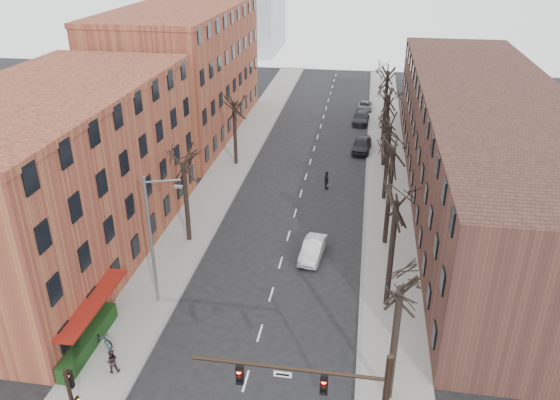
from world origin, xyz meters
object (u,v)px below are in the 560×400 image
at_px(silver_sedan, 313,249).
at_px(bicycle, 101,338).
at_px(parked_car_near, 362,145).
at_px(parked_car_mid, 361,118).

bearing_deg(silver_sedan, bicycle, -126.77).
xyz_separation_m(silver_sedan, parked_car_near, (3.05, 22.82, 0.14)).
bearing_deg(bicycle, parked_car_near, -1.57).
height_order(silver_sedan, bicycle, silver_sedan).
bearing_deg(bicycle, parked_car_mid, 3.57).
bearing_deg(parked_car_mid, bicycle, -103.24).
relative_size(silver_sedan, parked_car_near, 0.86).
height_order(parked_car_near, bicycle, parked_car_near).
relative_size(parked_car_mid, bicycle, 2.54).
bearing_deg(parked_car_near, parked_car_mid, 96.63).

